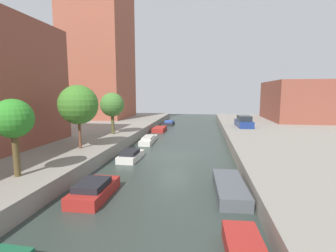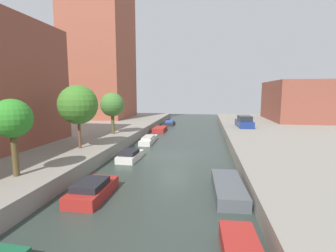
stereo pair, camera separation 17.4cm
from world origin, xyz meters
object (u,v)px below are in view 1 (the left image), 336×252
apartment_tower_far (99,49)px  moored_boat_left_2 (131,156)px  moored_boat_left_1 (94,190)px  moored_boat_right_2 (230,188)px  parked_car (244,122)px  street_tree_1 (13,119)px  low_block_right (301,101)px  street_tree_3 (112,105)px  moored_boat_left_3 (149,140)px  moored_boat_left_4 (160,129)px  moored_boat_left_5 (169,123)px  street_tree_2 (78,105)px

apartment_tower_far → moored_boat_left_2: size_ratio=7.60×
moored_boat_left_1 → moored_boat_right_2: size_ratio=0.75×
moored_boat_right_2 → moored_boat_left_2: bearing=142.0°
apartment_tower_far → parked_car: (23.68, -9.20, -11.44)m
parked_car → street_tree_1: bearing=-124.5°
low_block_right → street_tree_1: bearing=-128.8°
street_tree_3 → parked_car: size_ratio=1.00×
apartment_tower_far → moored_boat_left_3: apartment_tower_far is taller
moored_boat_left_3 → moored_boat_left_4: 8.00m
street_tree_3 → moored_boat_right_2: street_tree_3 is taller
apartment_tower_far → street_tree_1: 33.39m
moored_boat_left_3 → moored_boat_right_2: size_ratio=0.99×
parked_car → moored_boat_left_2: 18.05m
street_tree_3 → moored_boat_left_5: street_tree_3 is taller
moored_boat_left_1 → street_tree_1: bearing=-177.8°
low_block_right → street_tree_2: low_block_right is taller
street_tree_2 → parked_car: street_tree_2 is taller
moored_boat_left_2 → moored_boat_left_1: bearing=-87.9°
apartment_tower_far → moored_boat_left_3: size_ratio=5.24×
street_tree_2 → moored_boat_left_3: size_ratio=1.10×
low_block_right → moored_boat_left_1: low_block_right is taller
low_block_right → street_tree_2: 35.32m
street_tree_2 → moored_boat_left_1: (4.22, -6.63, -4.10)m
moored_boat_left_5 → low_block_right: bearing=4.6°
street_tree_1 → street_tree_3: (0.00, 13.98, 0.08)m
street_tree_3 → moored_boat_left_5: 16.67m
apartment_tower_far → parked_car: 27.86m
street_tree_3 → moored_boat_left_2: (3.95, -6.47, -3.79)m
street_tree_1 → moored_boat_right_2: bearing=8.9°
apartment_tower_far → moored_boat_left_4: size_ratio=7.00×
parked_car → moored_boat_right_2: (-3.67, -19.99, -1.31)m
parked_car → moored_boat_left_4: parked_car is taller
apartment_tower_far → low_block_right: 35.15m
moored_boat_left_1 → moored_boat_left_2: 7.35m
moored_boat_left_1 → moored_boat_left_3: 14.58m
street_tree_1 → moored_boat_left_3: 15.68m
moored_boat_left_1 → moored_boat_left_2: bearing=92.1°
low_block_right → moored_boat_left_3: size_ratio=2.81×
moored_boat_left_1 → parked_car: bearing=63.5°
low_block_right → moored_boat_left_1: bearing=-124.0°
street_tree_1 → street_tree_3: bearing=90.0°
low_block_right → moored_boat_left_2: (-21.34, -23.94, -3.79)m
street_tree_2 → moored_boat_left_4: 16.86m
low_block_right → moored_boat_left_1: (-21.08, -31.29, -3.75)m
moored_boat_left_2 → moored_boat_left_4: (-0.40, 15.23, -0.06)m
moored_boat_left_2 → moored_boat_left_3: moored_boat_left_2 is taller
moored_boat_left_4 → low_block_right: bearing=21.8°
parked_car → moored_boat_left_2: (-11.02, -14.24, -1.28)m
street_tree_3 → moored_boat_left_2: bearing=-58.6°
apartment_tower_far → low_block_right: size_ratio=1.87×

